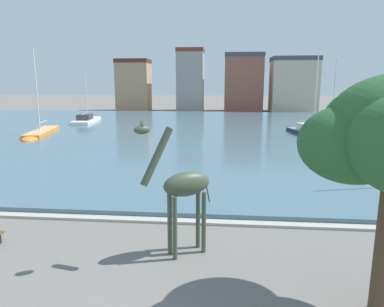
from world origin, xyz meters
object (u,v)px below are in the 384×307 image
sailboat_navy (313,134)px  sailboat_black (332,125)px  sailboat_orange (40,134)px  giraffe_statue (183,187)px  sailboat_white (87,120)px

sailboat_navy → sailboat_black: size_ratio=1.05×
sailboat_navy → sailboat_orange: bearing=-176.8°
sailboat_navy → sailboat_black: bearing=63.4°
giraffe_statue → sailboat_white: bearing=116.0°
sailboat_white → giraffe_statue: bearing=-64.0°
giraffe_statue → sailboat_black: 38.88m
sailboat_white → sailboat_orange: 12.68m
sailboat_white → sailboat_black: 33.71m
giraffe_statue → sailboat_white: size_ratio=0.53×
giraffe_statue → sailboat_white: 41.67m
giraffe_statue → sailboat_orange: size_ratio=0.51×
sailboat_white → sailboat_orange: bearing=-91.6°
sailboat_orange → sailboat_black: sailboat_orange is taller
giraffe_statue → sailboat_white: sailboat_white is taller
sailboat_navy → sailboat_black: sailboat_navy is taller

